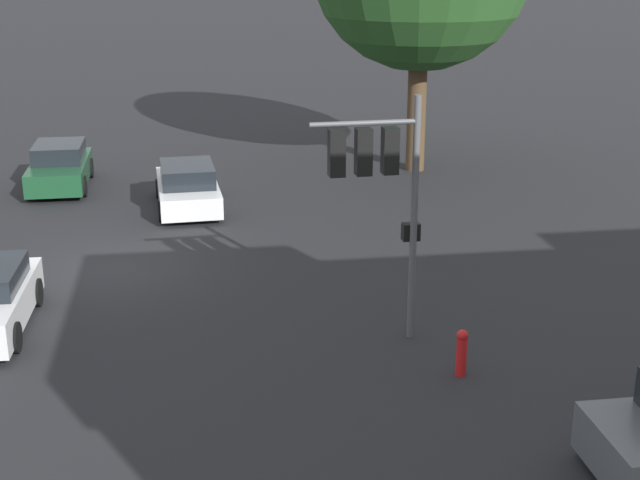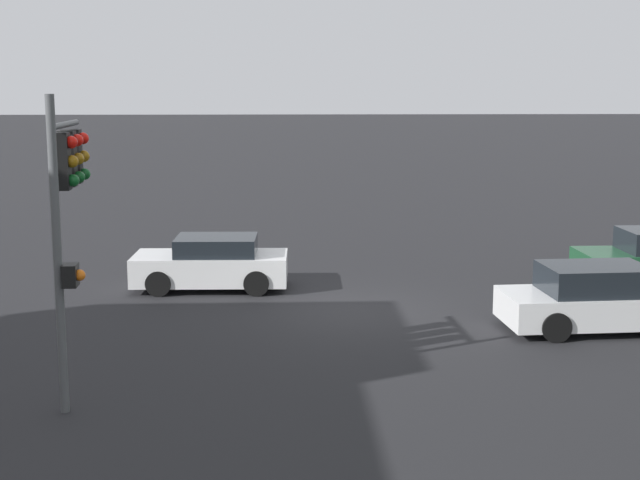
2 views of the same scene
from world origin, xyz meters
name	(u,v)px [view 1 (image 1 of 2)]	position (x,y,z in m)	size (l,w,h in m)	color
ground_plane	(112,267)	(0.00, 0.00, 0.00)	(300.00, 300.00, 0.00)	black
traffic_signal	(377,171)	(5.09, 5.62, 3.53)	(0.63, 2.26, 4.97)	#515456
crossing_car_1	(60,167)	(-8.06, -2.22, 0.69)	(4.03, 1.90, 1.46)	#194728
crossing_car_2	(188,187)	(-5.04, 1.94, 0.65)	(4.25, 2.05, 1.39)	silver
fire_hydrant	(462,351)	(6.93, 6.90, 0.49)	(0.22, 0.22, 0.92)	red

